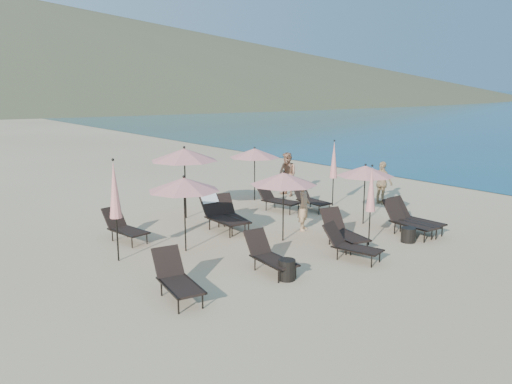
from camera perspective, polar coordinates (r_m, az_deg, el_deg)
ground at (r=14.61m, az=12.08°, el=-5.87°), size 800.00×800.00×0.00m
volcanic_headland at (r=323.01m, az=-23.26°, el=14.60°), size 690.00×690.00×55.00m
lounger_0 at (r=10.77m, az=-9.07°, el=-9.67°), size 0.84×1.71×0.94m
lounger_1 at (r=12.12m, az=1.48°, el=-7.17°), size 0.70×1.61×0.91m
lounger_2 at (r=13.19m, az=10.71°, el=-5.85°), size 0.96×1.63×0.88m
lounger_3 at (r=14.24m, az=9.88°, el=-4.35°), size 1.00×1.78×0.97m
lounger_4 at (r=16.12m, az=17.57°, el=-2.78°), size 0.71×1.77×1.01m
lounger_5 at (r=15.80m, az=17.00°, el=-3.04°), size 0.75×1.77×1.00m
lounger_6 at (r=15.00m, az=-14.85°, el=-3.85°), size 0.89×1.67×0.92m
lounger_7 at (r=15.69m, az=-4.17°, el=-2.35°), size 0.71×1.86×1.15m
lounger_8 at (r=15.79m, az=-3.01°, el=-2.54°), size 1.00×1.85×1.01m
lounger_9 at (r=18.16m, az=2.33°, el=-0.71°), size 1.04×1.80×0.98m
lounger_10 at (r=18.36m, az=6.18°, el=-0.72°), size 0.63×1.61×0.92m
umbrella_open_0 at (r=13.41m, az=-8.24°, el=0.89°), size 1.95×1.95×2.10m
umbrella_open_1 at (r=14.24m, az=3.16°, el=1.53°), size 1.93×1.93×2.08m
umbrella_open_2 at (r=16.47m, az=12.38°, el=2.38°), size 1.85×1.85×2.00m
umbrella_open_3 at (r=16.94m, az=-8.19°, el=4.24°), size 2.30×2.30×2.48m
umbrella_open_4 at (r=19.59m, az=-0.16°, el=4.48°), size 2.00×2.00×2.15m
umbrella_closed_0 at (r=14.22m, az=13.02°, el=0.28°), size 0.27×0.27×2.31m
umbrella_closed_1 at (r=18.88m, az=8.89°, el=3.62°), size 0.29×0.29×2.51m
umbrella_closed_2 at (r=12.98m, az=-15.85°, el=0.19°), size 0.31×0.31×2.66m
side_table_0 at (r=11.68m, az=3.55°, el=-8.86°), size 0.40×0.40×0.49m
side_table_1 at (r=15.11m, az=17.00°, el=-4.71°), size 0.42×0.42×0.42m
beachgoer_a at (r=15.64m, az=5.49°, el=-1.61°), size 0.67×0.64×1.53m
beachgoer_b at (r=20.65m, az=3.61°, el=2.03°), size 0.69×0.88×1.81m
beachgoer_c at (r=19.71m, az=14.22°, el=1.02°), size 0.45×0.99×1.66m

